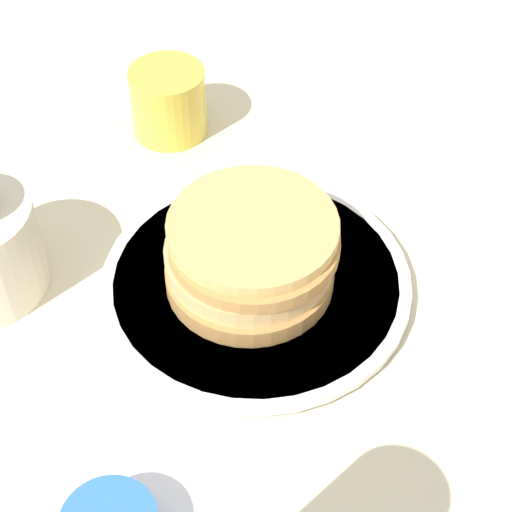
% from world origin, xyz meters
% --- Properties ---
extents(ground_plane, '(4.00, 4.00, 0.00)m').
position_xyz_m(ground_plane, '(0.00, 0.00, 0.00)').
color(ground_plane, beige).
extents(plate, '(0.26, 0.26, 0.01)m').
position_xyz_m(plate, '(-0.02, -0.03, 0.01)').
color(plate, white).
rests_on(plate, ground_plane).
extents(pancake_stack, '(0.15, 0.15, 0.06)m').
position_xyz_m(pancake_stack, '(-0.03, -0.03, 0.04)').
color(pancake_stack, '#BC864A').
rests_on(pancake_stack, plate).
extents(juice_glass, '(0.08, 0.08, 0.07)m').
position_xyz_m(juice_glass, '(-0.21, 0.11, 0.04)').
color(juice_glass, yellow).
rests_on(juice_glass, ground_plane).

